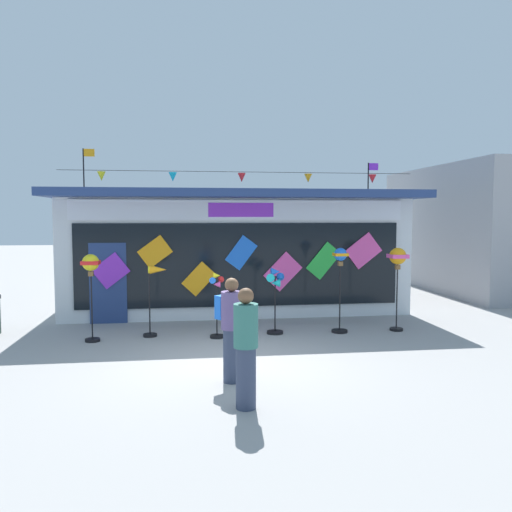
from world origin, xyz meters
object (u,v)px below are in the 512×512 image
object	(u,v)px
wind_spinner_center_left	(217,299)
person_near_camera	(231,327)
kite_shop_building	(232,248)
wind_spinner_right	(340,271)
wind_spinner_far_left	(91,271)
wind_spinner_left	(155,287)
person_mid_plaza	(246,347)
wind_spinner_center_right	(275,291)
wind_spinner_far_right	(398,262)

from	to	relation	value
wind_spinner_center_left	person_near_camera	distance (m)	2.99
kite_shop_building	wind_spinner_center_left	xyz separation A→B (m)	(-0.73, -4.62, -0.82)
wind_spinner_right	wind_spinner_far_left	bearing A→B (deg)	-178.79
wind_spinner_left	person_near_camera	distance (m)	3.62
wind_spinner_far_left	person_mid_plaza	bearing A→B (deg)	-56.60
wind_spinner_right	person_mid_plaza	bearing A→B (deg)	-121.47
wind_spinner_far_left	wind_spinner_left	distance (m)	1.40
wind_spinner_right	wind_spinner_left	bearing A→B (deg)	177.57
wind_spinner_center_left	wind_spinner_center_right	bearing A→B (deg)	9.56
kite_shop_building	wind_spinner_center_right	world-z (taller)	kite_shop_building
wind_spinner_left	person_mid_plaza	bearing A→B (deg)	-71.89
wind_spinner_far_right	wind_spinner_right	bearing A→B (deg)	-179.52
wind_spinner_center_right	person_mid_plaza	distance (m)	4.55
kite_shop_building	wind_spinner_right	bearing A→B (deg)	-64.97
wind_spinner_left	wind_spinner_center_left	distance (m)	1.40
wind_spinner_far_right	wind_spinner_center_left	bearing A→B (deg)	-177.49
wind_spinner_right	wind_spinner_far_right	bearing A→B (deg)	0.48
wind_spinner_left	wind_spinner_far_right	distance (m)	5.53
kite_shop_building	person_mid_plaza	distance (m)	8.85
wind_spinner_far_left	wind_spinner_far_right	size ratio (longest dim) A/B	0.96
wind_spinner_far_left	wind_spinner_center_left	xyz separation A→B (m)	(2.64, -0.06, -0.65)
wind_spinner_far_left	wind_spinner_right	xyz separation A→B (m)	(5.45, 0.12, -0.09)
person_near_camera	person_mid_plaza	bearing A→B (deg)	-119.94
wind_spinner_far_left	wind_spinner_center_right	distance (m)	4.00
person_near_camera	wind_spinner_left	bearing A→B (deg)	77.55
kite_shop_building	wind_spinner_left	world-z (taller)	kite_shop_building
wind_spinner_left	wind_spinner_far_right	xyz separation A→B (m)	(5.50, -0.16, 0.50)
wind_spinner_right	person_near_camera	xyz separation A→B (m)	(-2.76, -3.16, -0.52)
wind_spinner_center_right	wind_spinner_right	size ratio (longest dim) A/B	0.78
wind_spinner_far_right	person_mid_plaza	xyz separation A→B (m)	(-4.02, -4.36, -0.74)
wind_spinner_center_right	wind_spinner_center_left	bearing A→B (deg)	-170.44
wind_spinner_center_right	person_near_camera	world-z (taller)	person_near_camera
wind_spinner_far_right	wind_spinner_center_right	bearing A→B (deg)	179.18
wind_spinner_center_right	wind_spinner_far_right	world-z (taller)	wind_spinner_far_right
person_near_camera	person_mid_plaza	xyz separation A→B (m)	(0.10, -1.18, -0.03)
kite_shop_building	wind_spinner_center_right	bearing A→B (deg)	-82.31
kite_shop_building	wind_spinner_right	xyz separation A→B (m)	(2.08, -4.45, -0.27)
wind_spinner_center_right	wind_spinner_far_right	bearing A→B (deg)	-0.82
person_near_camera	person_mid_plaza	distance (m)	1.18
wind_spinner_left	person_near_camera	size ratio (longest dim) A/B	0.94
wind_spinner_right	person_mid_plaza	size ratio (longest dim) A/B	1.15
wind_spinner_center_left	person_near_camera	world-z (taller)	person_near_camera
wind_spinner_far_left	wind_spinner_left	xyz separation A→B (m)	(1.31, 0.29, -0.40)
wind_spinner_center_right	person_mid_plaza	bearing A→B (deg)	-104.97
kite_shop_building	person_mid_plaza	xyz separation A→B (m)	(-0.58, -8.79, -0.82)
kite_shop_building	wind_spinner_center_right	distance (m)	4.49
wind_spinner_center_right	person_near_camera	xyz separation A→B (m)	(-1.28, -3.22, -0.10)
wind_spinner_left	person_mid_plaza	xyz separation A→B (m)	(1.48, -4.52, -0.24)
wind_spinner_center_right	wind_spinner_far_right	distance (m)	2.91
wind_spinner_center_left	wind_spinner_right	bearing A→B (deg)	3.49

